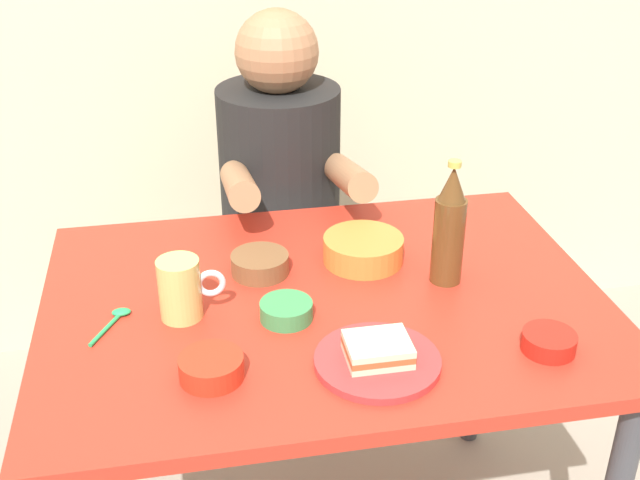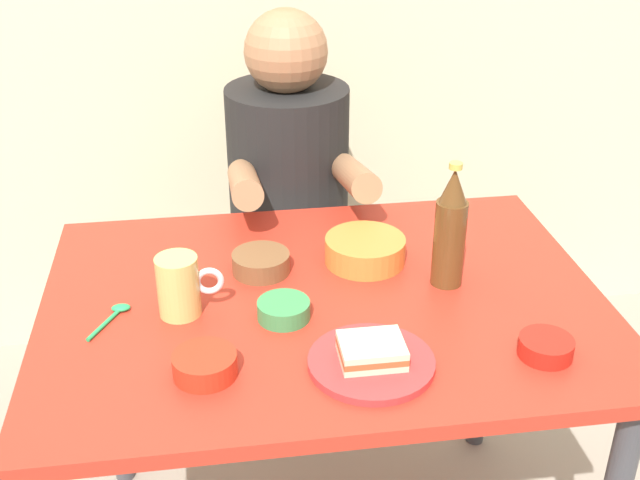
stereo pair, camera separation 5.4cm
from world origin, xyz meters
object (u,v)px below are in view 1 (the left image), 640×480
Objects in this scene: beer_mug at (181,289)px; condiment_bowl_brown at (260,263)px; person_seated at (281,165)px; beer_bottle at (449,228)px; sandwich at (378,349)px; plate_orange at (377,361)px; dining_table at (325,335)px; stool at (284,297)px.

beer_mug is 1.05× the size of condiment_bowl_brown.
person_seated reaches higher than beer_bottle.
beer_bottle reaches higher than condiment_bowl_brown.
sandwich is 0.42× the size of beer_bottle.
plate_orange is at bearing -86.89° from person_seated.
plate_orange is (0.05, -0.23, 0.10)m from dining_table.
person_seated is at bearing 66.51° from beer_mug.
beer_mug reaches higher than dining_table.
beer_mug reaches higher than plate_orange.
plate_orange is at bearing -65.11° from condiment_bowl_brown.
person_seated is at bearing 112.78° from beer_bottle.
dining_table is 0.27m from sandwich.
person_seated is 0.52m from condiment_bowl_brown.
beer_mug reaches higher than stool.
sandwich is at bearing -86.89° from person_seated.
stool is 1.72× the size of beer_bottle.
plate_orange is 0.84× the size of beer_bottle.
plate_orange is at bearing 180.00° from sandwich.
person_seated is (-0.00, -0.01, 0.42)m from stool.
condiment_bowl_brown is at bearing 134.75° from dining_table.
plate_orange is 0.39m from beer_mug.
stool is at bearing 93.07° from sandwich.
beer_mug is (-0.28, -0.65, 0.45)m from stool.
condiment_bowl_brown reaches higher than plate_orange.
sandwich reaches higher than condiment_bowl_brown.
condiment_bowl_brown is at bearing -102.89° from person_seated.
plate_orange is at bearing -33.59° from beer_mug.
condiment_bowl_brown is at bearing 114.89° from plate_orange.
sandwich is at bearing 0.00° from plate_orange.
plate_orange is 0.34m from beer_bottle.
sandwich is 0.39m from beer_mug.
condiment_bowl_brown is (-0.16, 0.35, -0.01)m from sandwich.
condiment_bowl_brown reaches higher than stool.
condiment_bowl_brown reaches higher than dining_table.
person_seated reaches higher than beer_mug.
beer_mug is (-0.32, 0.21, 0.03)m from sandwich.
dining_table is at bearing -45.25° from condiment_bowl_brown.
condiment_bowl_brown is (-0.12, -0.50, -0.00)m from person_seated.
sandwich reaches higher than dining_table.
beer_mug is (-0.32, 0.21, 0.05)m from plate_orange.
condiment_bowl_brown is (-0.11, 0.12, 0.12)m from dining_table.
person_seated is 0.70m from beer_mug.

